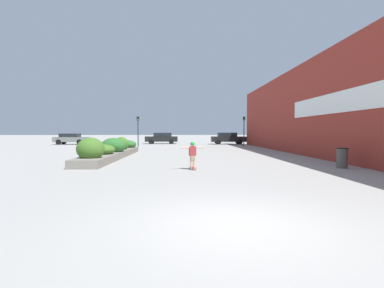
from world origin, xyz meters
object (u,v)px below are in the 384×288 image
(car_center_left, at_px, (71,139))
(car_rightmost, at_px, (162,138))
(skateboard, at_px, (193,168))
(skateboarder, at_px, (193,152))
(car_leftmost, at_px, (310,138))
(car_center_right, at_px, (228,138))
(traffic_light_right, at_px, (244,126))
(traffic_light_left, at_px, (138,126))
(trash_bin, at_px, (342,158))

(car_center_left, relative_size, car_rightmost, 0.97)
(car_center_left, bearing_deg, skateboard, 29.66)
(skateboard, height_order, skateboarder, skateboarder)
(skateboard, xyz_separation_m, car_leftmost, (17.77, 28.48, 0.71))
(car_leftmost, xyz_separation_m, car_center_left, (-33.63, -0.64, 0.03))
(car_center_left, bearing_deg, car_rightmost, 98.11)
(skateboard, bearing_deg, car_center_left, 104.00)
(car_center_right, bearing_deg, traffic_light_right, 11.49)
(skateboarder, xyz_separation_m, car_center_left, (-15.85, 27.83, -0.02))
(car_leftmost, bearing_deg, traffic_light_right, -60.43)
(skateboarder, relative_size, traffic_light_left, 0.34)
(car_center_left, height_order, traffic_light_right, traffic_light_right)
(car_center_left, bearing_deg, car_center_right, 90.16)
(car_leftmost, bearing_deg, car_center_left, -88.90)
(skateboard, height_order, car_rightmost, car_rightmost)
(skateboarder, distance_m, traffic_light_right, 23.50)
(car_rightmost, bearing_deg, car_center_left, 98.11)
(skateboard, distance_m, traffic_light_right, 23.56)
(skateboard, relative_size, skateboarder, 0.52)
(car_center_right, distance_m, car_rightmost, 9.53)
(traffic_light_left, bearing_deg, skateboarder, -75.16)
(trash_bin, xyz_separation_m, car_leftmost, (10.48, 28.09, 0.29))
(traffic_light_right, bearing_deg, trash_bin, -89.27)
(trash_bin, height_order, car_leftmost, car_leftmost)
(traffic_light_left, xyz_separation_m, traffic_light_right, (12.76, 0.68, 0.03))
(skateboarder, distance_m, car_center_right, 28.51)
(trash_bin, height_order, car_rightmost, car_rightmost)
(skateboard, bearing_deg, car_center_right, 62.41)
(skateboarder, bearing_deg, trash_bin, -12.64)
(trash_bin, relative_size, car_rightmost, 0.21)
(car_leftmost, distance_m, traffic_light_right, 12.48)
(traffic_light_left, bearing_deg, trash_bin, -58.53)
(skateboarder, height_order, trash_bin, skateboarder)
(car_center_right, distance_m, traffic_light_right, 5.85)
(car_rightmost, relative_size, traffic_light_left, 1.31)
(car_rightmost, bearing_deg, skateboard, -173.28)
(traffic_light_left, bearing_deg, traffic_light_right, 3.06)
(skateboard, xyz_separation_m, traffic_light_right, (7.01, 22.37, 2.37))
(skateboard, height_order, traffic_light_left, traffic_light_left)
(car_center_right, distance_m, traffic_light_left, 13.28)
(car_leftmost, height_order, traffic_light_right, traffic_light_right)
(car_center_right, height_order, car_rightmost, car_center_right)
(skateboard, xyz_separation_m, car_center_right, (5.89, 27.89, 0.79))
(traffic_light_right, bearing_deg, car_leftmost, 29.57)
(skateboard, bearing_deg, car_leftmost, 42.37)
(traffic_light_left, bearing_deg, car_center_right, 28.07)
(skateboard, bearing_deg, traffic_light_right, 56.93)
(car_rightmost, bearing_deg, traffic_light_left, 164.03)
(car_leftmost, bearing_deg, car_center_right, -87.19)
(skateboarder, xyz_separation_m, traffic_light_left, (-5.75, 21.69, 1.58))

